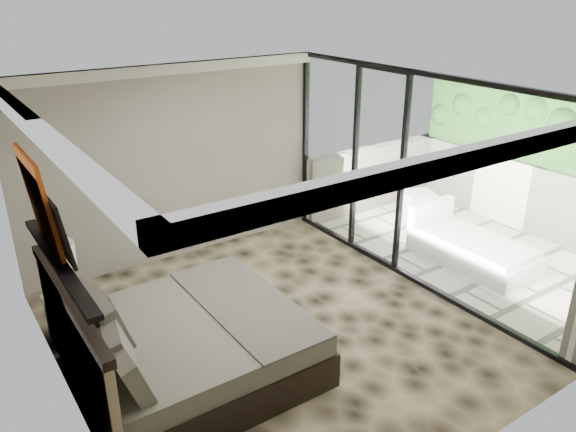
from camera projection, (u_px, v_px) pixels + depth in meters
floor at (273, 331)px, 6.59m from camera, size 5.00×5.00×0.00m
ceiling at (270, 92)px, 5.51m from camera, size 4.50×5.00×0.02m
back_wall at (177, 164)px, 7.94m from camera, size 4.50×0.02×2.80m
left_wall at (56, 279)px, 4.88m from camera, size 0.02×5.00×2.80m
glass_wall at (419, 183)px, 7.22m from camera, size 0.08×5.00×2.80m
terrace_slab at (479, 255)px, 8.56m from camera, size 3.00×5.00×0.12m
parapet_far at (538, 200)px, 9.03m from camera, size 0.30×5.00×1.10m
foliage_hedge at (551, 133)px, 8.61m from camera, size 0.36×4.60×1.10m
picture_ledge at (58, 263)px, 4.95m from camera, size 0.12×2.20×0.05m
bed at (183, 345)px, 5.72m from camera, size 2.27×2.20×1.26m
nightstand at (70, 319)px, 6.39m from camera, size 0.61×0.61×0.48m
table_lamp at (59, 265)px, 6.08m from camera, size 0.38×0.38×0.69m
abstract_canvas at (39, 201)px, 5.02m from camera, size 0.13×0.90×0.90m
framed_print at (59, 230)px, 4.80m from camera, size 0.11×0.50×0.60m
ottoman at (418, 206)px, 9.58m from camera, size 0.64×0.64×0.49m
lounger at (470, 248)px, 8.15m from camera, size 0.90×1.79×0.70m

